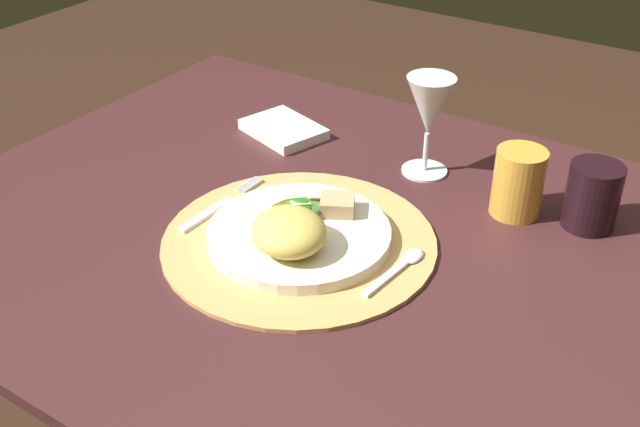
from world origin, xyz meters
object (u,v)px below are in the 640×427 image
object	(u,v)px
amber_tumbler	(518,182)
spoon	(402,265)
dinner_plate	(299,234)
fork	(218,206)
napkin	(283,129)
wine_glass	(429,109)
dining_table	(341,345)
dark_tumbler	(592,196)

from	to	relation	value
amber_tumbler	spoon	bearing A→B (deg)	-107.58
dinner_plate	fork	size ratio (longest dim) A/B	1.42
napkin	wine_glass	size ratio (longest dim) A/B	0.84
dinner_plate	amber_tumbler	xyz separation A→B (m)	(0.21, 0.23, 0.03)
dining_table	napkin	size ratio (longest dim) A/B	8.96
dining_table	fork	distance (m)	0.27
spoon	amber_tumbler	xyz separation A→B (m)	(0.07, 0.21, 0.04)
dining_table	wine_glass	distance (m)	0.37
dinner_plate	fork	distance (m)	0.14
napkin	dark_tumbler	distance (m)	0.51
wine_glass	amber_tumbler	size ratio (longest dim) A/B	1.60
spoon	dark_tumbler	size ratio (longest dim) A/B	1.32
dinner_plate	wine_glass	xyz separation A→B (m)	(0.05, 0.26, 0.09)
napkin	amber_tumbler	bearing A→B (deg)	-3.04
dining_table	dark_tumbler	bearing A→B (deg)	38.35
wine_glass	napkin	bearing A→B (deg)	-176.97
dinner_plate	amber_tumbler	distance (m)	0.31
spoon	amber_tumbler	bearing A→B (deg)	72.42
fork	amber_tumbler	bearing A→B (deg)	33.13
napkin	wine_glass	bearing A→B (deg)	3.03
wine_glass	dark_tumbler	bearing A→B (deg)	-2.41
napkin	dining_table	bearing A→B (deg)	-39.87
amber_tumbler	wine_glass	bearing A→B (deg)	167.34
fork	spoon	size ratio (longest dim) A/B	1.42
spoon	wine_glass	xyz separation A→B (m)	(-0.09, 0.24, 0.10)
wine_glass	fork	bearing A→B (deg)	-125.84
fork	napkin	xyz separation A→B (m)	(-0.07, 0.25, 0.00)
dining_table	dinner_plate	distance (m)	0.22
spoon	dinner_plate	bearing A→B (deg)	-171.42
napkin	dark_tumbler	world-z (taller)	dark_tumbler
napkin	dinner_plate	bearing A→B (deg)	-50.65
fork	napkin	bearing A→B (deg)	104.92
amber_tumbler	napkin	bearing A→B (deg)	176.96
amber_tumbler	dinner_plate	bearing A→B (deg)	-132.18
fork	amber_tumbler	distance (m)	0.42
dining_table	spoon	size ratio (longest dim) A/B	9.66
fork	dark_tumbler	distance (m)	0.51
wine_glass	amber_tumbler	xyz separation A→B (m)	(0.16, -0.04, -0.06)
dining_table	napkin	xyz separation A→B (m)	(-0.25, 0.21, 0.20)
dining_table	fork	bearing A→B (deg)	-166.40
fork	spoon	xyz separation A→B (m)	(0.28, 0.02, -0.00)
dining_table	wine_glass	xyz separation A→B (m)	(0.01, 0.22, 0.30)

